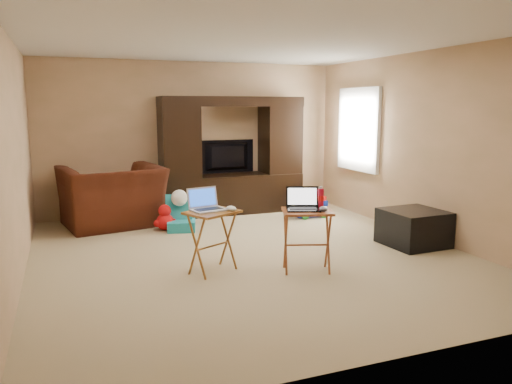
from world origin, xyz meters
name	(u,v)px	position (x,y,z in m)	size (l,w,h in m)	color
floor	(250,254)	(0.00, 0.00, 0.00)	(5.50, 5.50, 0.00)	tan
ceiling	(250,41)	(0.00, 0.00, 2.50)	(5.50, 5.50, 0.00)	silver
wall_back	(193,138)	(0.00, 2.75, 1.25)	(5.00, 5.00, 0.00)	tan
wall_front	(395,186)	(0.00, -2.75, 1.25)	(5.00, 5.00, 0.00)	tan
wall_left	(14,159)	(-2.50, 0.00, 1.25)	(5.50, 5.50, 0.00)	tan
wall_right	(424,146)	(2.50, 0.00, 1.25)	(5.50, 5.50, 0.00)	tan
window_pane	(359,130)	(2.48, 1.55, 1.40)	(1.20, 1.20, 0.00)	white
window_frame	(358,130)	(2.46, 1.55, 1.40)	(0.06, 1.14, 1.34)	white
entertainment_center	(232,155)	(0.58, 2.43, 0.96)	(2.36, 0.59, 1.93)	black
television	(228,157)	(0.58, 2.61, 0.93)	(0.98, 0.13, 0.56)	black
recliner	(112,197)	(-1.40, 2.12, 0.45)	(1.38, 1.21, 0.90)	#40160D
child_rocker	(181,213)	(-0.51, 1.47, 0.26)	(0.39, 0.44, 0.52)	teal
plush_toy	(165,217)	(-0.73, 1.57, 0.19)	(0.34, 0.29, 0.38)	red
push_toy	(310,205)	(1.65, 1.61, 0.19)	(0.51, 0.37, 0.38)	#1833C3
ottoman	(414,228)	(2.11, -0.36, 0.23)	(0.71, 0.71, 0.46)	black
tray_table_left	(213,242)	(-0.60, -0.46, 0.34)	(0.52, 0.41, 0.67)	#A76828
tray_table_right	(307,241)	(0.36, -0.80, 0.34)	(0.52, 0.42, 0.68)	brown
laptop_left	(209,200)	(-0.63, -0.43, 0.79)	(0.35, 0.29, 0.24)	silver
laptop_right	(303,199)	(0.32, -0.78, 0.80)	(0.35, 0.29, 0.24)	black
mouse_left	(231,208)	(-0.41, -0.53, 0.70)	(0.09, 0.14, 0.06)	silver
mouse_right	(324,209)	(0.49, -0.92, 0.70)	(0.09, 0.14, 0.06)	#3F3F44
water_bottle	(321,198)	(0.56, -0.72, 0.78)	(0.07, 0.07, 0.21)	red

